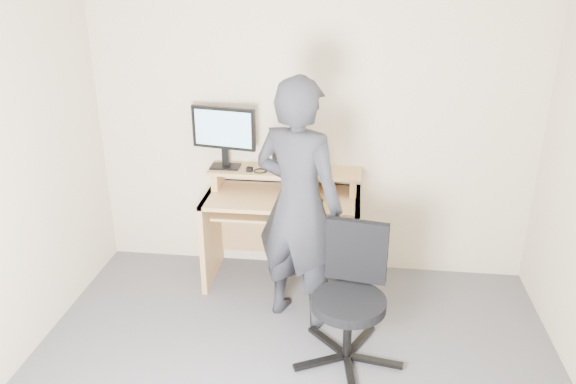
% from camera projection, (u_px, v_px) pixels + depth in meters
% --- Properties ---
extents(back_wall, '(3.50, 0.02, 2.50)m').
position_uv_depth(back_wall, '(312.00, 123.00, 4.39)').
color(back_wall, beige).
rests_on(back_wall, ground).
extents(desk, '(1.20, 0.60, 0.91)m').
position_uv_depth(desk, '(284.00, 215.00, 4.48)').
color(desk, tan).
rests_on(desk, ground).
extents(monitor, '(0.51, 0.14, 0.49)m').
position_uv_depth(monitor, '(224.00, 132.00, 4.34)').
color(monitor, black).
rests_on(monitor, desk).
extents(external_drive, '(0.08, 0.13, 0.20)m').
position_uv_depth(external_drive, '(278.00, 157.00, 4.38)').
color(external_drive, black).
rests_on(external_drive, desk).
extents(travel_mug, '(0.09, 0.09, 0.18)m').
position_uv_depth(travel_mug, '(299.00, 158.00, 4.39)').
color(travel_mug, '#BBBBC0').
rests_on(travel_mug, desk).
extents(smartphone, '(0.09, 0.14, 0.01)m').
position_uv_depth(smartphone, '(315.00, 171.00, 4.36)').
color(smartphone, black).
rests_on(smartphone, desk).
extents(charger, '(0.05, 0.05, 0.03)m').
position_uv_depth(charger, '(250.00, 169.00, 4.36)').
color(charger, black).
rests_on(charger, desk).
extents(headphones, '(0.18, 0.18, 0.06)m').
position_uv_depth(headphones, '(277.00, 167.00, 4.45)').
color(headphones, silver).
rests_on(headphones, desk).
extents(keyboard, '(0.49, 0.31, 0.03)m').
position_uv_depth(keyboard, '(283.00, 210.00, 4.28)').
color(keyboard, black).
rests_on(keyboard, desk).
extents(mouse, '(0.11, 0.09, 0.04)m').
position_uv_depth(mouse, '(317.00, 200.00, 4.20)').
color(mouse, black).
rests_on(mouse, desk).
extents(office_chair, '(0.71, 0.70, 0.89)m').
position_uv_depth(office_chair, '(351.00, 291.00, 3.56)').
color(office_chair, black).
rests_on(office_chair, ground).
extents(person, '(0.77, 0.65, 1.78)m').
position_uv_depth(person, '(298.00, 205.00, 3.82)').
color(person, black).
rests_on(person, ground).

